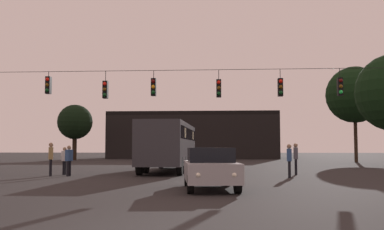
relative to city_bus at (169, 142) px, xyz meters
The scene contains 13 objects.
ground_plane 5.15m from the city_bus, 71.31° to the left, with size 168.00×168.00×0.00m, color black.
overhead_signal_span 5.34m from the city_bus, 71.53° to the right, with size 22.55×0.44×6.58m.
city_bus is the anchor object (origin of this frame).
car_near_right 12.32m from the city_bus, 76.29° to the right, with size 2.27×4.48×1.52m.
car_far_left 9.04m from the city_bus, 77.61° to the left, with size 1.97×4.40×1.52m.
pedestrian_crossing_left 8.14m from the city_bus, 23.17° to the right, with size 0.29×0.39×1.75m.
pedestrian_crossing_center 8.85m from the city_bus, 40.35° to the right, with size 0.29×0.39×1.69m.
pedestrian_crossing_right 6.81m from the city_bus, 143.04° to the right, with size 0.25×0.37×1.54m.
pedestrian_near_bus 7.06m from the city_bus, 132.82° to the right, with size 0.35×0.42×1.62m.
pedestrian_trailing 7.70m from the city_bus, 139.31° to the right, with size 0.35×0.42×1.78m.
corner_building 33.35m from the city_bus, 90.71° to the left, with size 22.07×11.73×6.09m.
tree_behind_building 24.91m from the city_bus, 46.25° to the left, with size 5.75×5.75×9.73m.
tree_right_far 26.59m from the city_bus, 121.41° to the left, with size 4.06×4.06×6.49m.
Camera 1 is at (1.79, -8.34, 1.56)m, focal length 41.58 mm.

